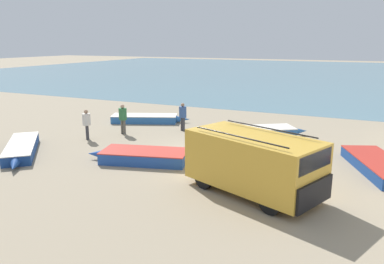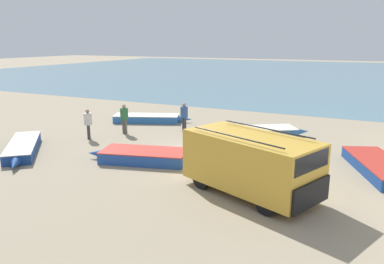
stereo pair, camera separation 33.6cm
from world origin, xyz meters
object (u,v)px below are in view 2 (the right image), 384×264
at_px(fisherman_2, 124,116).
at_px(fishing_rowboat_0, 23,148).
at_px(fishing_rowboat_3, 149,118).
at_px(fisherman_1, 88,121).
at_px(fishing_rowboat_4, 378,166).
at_px(fishing_rowboat_2, 142,156).
at_px(fishing_rowboat_1, 260,133).
at_px(fisherman_0, 184,114).
at_px(parked_van, 251,162).

bearing_deg(fisherman_2, fishing_rowboat_0, -12.22).
distance_m(fishing_rowboat_3, fisherman_2, 3.51).
relative_size(fisherman_1, fisherman_2, 0.95).
xyz_separation_m(fishing_rowboat_4, fisherman_1, (-14.51, -1.05, 0.75)).
bearing_deg(fishing_rowboat_2, fishing_rowboat_0, -1.53).
relative_size(fishing_rowboat_3, fishing_rowboat_4, 0.95).
height_order(fishing_rowboat_1, fisherman_0, fisherman_0).
height_order(fishing_rowboat_0, fisherman_2, fisherman_2).
bearing_deg(fishing_rowboat_3, fishing_rowboat_0, -123.05).
height_order(parked_van, fisherman_1, parked_van).
bearing_deg(fishing_rowboat_1, fisherman_0, 151.40).
bearing_deg(fisherman_2, fisherman_0, 137.25).
relative_size(parked_van, fishing_rowboat_1, 1.09).
bearing_deg(fishing_rowboat_0, fishing_rowboat_2, 60.87).
xyz_separation_m(parked_van, fishing_rowboat_0, (-11.48, -0.01, -0.92)).
distance_m(parked_van, fishing_rowboat_2, 5.75).
bearing_deg(fishing_rowboat_4, parked_van, 116.09).
xyz_separation_m(fishing_rowboat_2, fishing_rowboat_4, (9.63, 3.17, -0.02)).
distance_m(fishing_rowboat_0, fishing_rowboat_1, 12.50).
xyz_separation_m(fishing_rowboat_4, fisherman_2, (-13.43, 0.83, 0.81)).
relative_size(fishing_rowboat_2, fishing_rowboat_3, 0.92).
height_order(parked_van, fishing_rowboat_3, parked_van).
xyz_separation_m(fishing_rowboat_1, fishing_rowboat_2, (-3.65, -6.58, -0.02)).
bearing_deg(fishing_rowboat_0, fishing_rowboat_3, 126.80).
bearing_deg(fishing_rowboat_0, fisherman_2, 115.88).
bearing_deg(fisherman_2, parked_van, 69.47).
height_order(parked_van, fishing_rowboat_0, parked_van).
distance_m(parked_van, fishing_rowboat_1, 8.23).
bearing_deg(fishing_rowboat_2, fishing_rowboat_3, -74.65).
bearing_deg(parked_van, fisherman_2, 171.95).
height_order(fishing_rowboat_2, fishing_rowboat_4, fishing_rowboat_2).
relative_size(fishing_rowboat_0, fishing_rowboat_1, 0.96).
bearing_deg(fishing_rowboat_3, fisherman_2, -104.21).
bearing_deg(fishing_rowboat_3, fishing_rowboat_2, -82.10).
bearing_deg(fisherman_1, fishing_rowboat_2, -57.29).
height_order(fishing_rowboat_1, fishing_rowboat_4, fishing_rowboat_1).
bearing_deg(fisherman_2, fisherman_1, -20.30).
bearing_deg(fishing_rowboat_1, parked_van, -110.36).
bearing_deg(fishing_rowboat_1, fisherman_1, 174.08).
relative_size(fishing_rowboat_1, fishing_rowboat_3, 0.93).
height_order(fishing_rowboat_0, fishing_rowboat_2, fishing_rowboat_2).
relative_size(fishing_rowboat_0, fisherman_2, 2.66).
height_order(fisherman_0, fisherman_2, fisherman_2).
distance_m(fishing_rowboat_4, fisherman_0, 11.06).
distance_m(parked_van, fishing_rowboat_4, 6.22).
height_order(parked_van, fishing_rowboat_2, parked_van).
xyz_separation_m(fishing_rowboat_0, fisherman_0, (4.98, 7.59, 0.77)).
xyz_separation_m(parked_van, fishing_rowboat_4, (4.12, 4.56, -0.93)).
bearing_deg(fishing_rowboat_3, fishing_rowboat_1, -28.01).
bearing_deg(fishing_rowboat_4, fishing_rowboat_0, 84.51).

